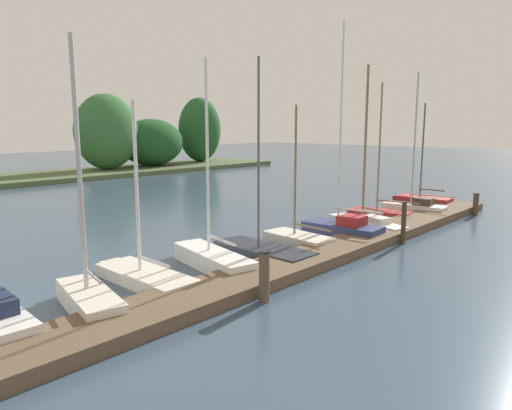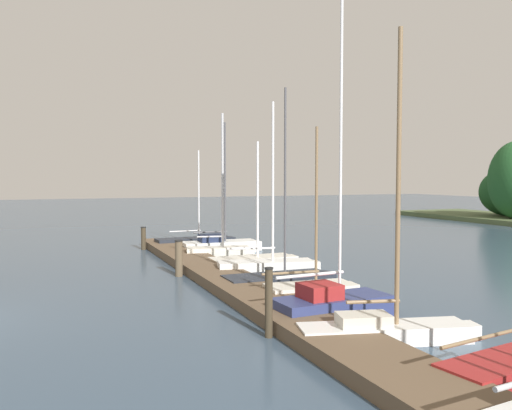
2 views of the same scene
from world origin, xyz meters
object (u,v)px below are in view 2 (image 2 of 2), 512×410
object	(u,v)px
sailboat_2	(221,250)
sailboat_8	(389,325)
sailboat_4	(270,266)
sailboat_9	(511,362)
sailboat_3	(255,259)
mooring_piling_2	(269,302)
sailboat_7	(335,303)
mooring_piling_1	(179,258)
sailboat_5	(282,278)
sailboat_1	(222,244)
sailboat_6	(314,289)
sailboat_0	(197,242)
mooring_piling_0	(143,238)

from	to	relation	value
sailboat_2	sailboat_8	bearing A→B (deg)	-79.45
sailboat_4	sailboat_9	world-z (taller)	sailboat_4
sailboat_3	mooring_piling_2	world-z (taller)	sailboat_3
sailboat_4	sailboat_3	bearing A→B (deg)	92.88
sailboat_7	mooring_piling_1	distance (m)	7.66
sailboat_3	sailboat_5	world-z (taller)	sailboat_5
sailboat_1	sailboat_7	bearing A→B (deg)	-93.09
sailboat_6	mooring_piling_2	size ratio (longest dim) A/B	3.20
sailboat_7	mooring_piling_2	world-z (taller)	sailboat_7
sailboat_0	sailboat_9	xyz separation A→B (m)	(19.81, 0.39, 0.01)
sailboat_0	sailboat_9	size ratio (longest dim) A/B	0.79
sailboat_0	sailboat_5	xyz separation A→B (m)	(10.76, -0.04, -0.03)
sailboat_1	sailboat_8	world-z (taller)	sailboat_8
sailboat_1	sailboat_4	xyz separation A→B (m)	(6.59, -0.27, -0.03)
sailboat_6	sailboat_9	size ratio (longest dim) A/B	0.80
mooring_piling_0	sailboat_4	bearing A→B (deg)	19.87
sailboat_0	sailboat_4	distance (m)	8.83
sailboat_8	sailboat_0	bearing A→B (deg)	102.81
sailboat_1	sailboat_7	size ratio (longest dim) A/B	0.76
sailboat_0	sailboat_3	distance (m)	6.52
sailboat_2	mooring_piling_0	xyz separation A→B (m)	(-4.39, -2.72, 0.17)
sailboat_4	sailboat_6	distance (m)	4.03
sailboat_1	sailboat_3	size ratio (longest dim) A/B	1.23
mooring_piling_1	sailboat_1	bearing A→B (deg)	147.48
sailboat_1	sailboat_2	world-z (taller)	sailboat_2
sailboat_6	sailboat_9	world-z (taller)	sailboat_9
sailboat_2	sailboat_6	size ratio (longest dim) A/B	1.26
sailboat_0	mooring_piling_0	distance (m)	2.85
sailboat_2	sailboat_5	size ratio (longest dim) A/B	0.98
sailboat_2	sailboat_5	xyz separation A→B (m)	(6.37, 0.07, -0.17)
sailboat_8	mooring_piling_0	xyz separation A→B (m)	(-17.20, -2.43, 0.21)
sailboat_7	mooring_piling_2	size ratio (longest dim) A/B	5.16
sailboat_5	mooring_piling_0	bearing A→B (deg)	104.72
sailboat_6	sailboat_8	distance (m)	4.38
sailboat_1	sailboat_7	world-z (taller)	sailboat_7
sailboat_8	sailboat_9	world-z (taller)	sailboat_8
sailboat_3	sailboat_4	distance (m)	2.37
sailboat_0	sailboat_9	distance (m)	19.82
sailboat_2	sailboat_7	size ratio (longest dim) A/B	0.78
sailboat_7	mooring_piling_1	world-z (taller)	sailboat_7
sailboat_1	sailboat_8	xyz separation A→B (m)	(14.96, -1.04, 0.00)
sailboat_6	mooring_piling_2	world-z (taller)	sailboat_6
sailboat_1	mooring_piling_1	xyz separation A→B (m)	(5.54, -3.53, 0.31)
sailboat_8	sailboat_7	bearing A→B (deg)	107.48
sailboat_6	mooring_piling_1	size ratio (longest dim) A/B	3.84
sailboat_7	sailboat_6	bearing A→B (deg)	71.87
sailboat_1	sailboat_8	bearing A→B (deg)	-91.87
sailboat_3	sailboat_4	bearing A→B (deg)	-98.62
sailboat_4	sailboat_7	distance (m)	6.29
sailboat_0	sailboat_6	xyz separation A→B (m)	(12.83, 0.05, -0.00)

